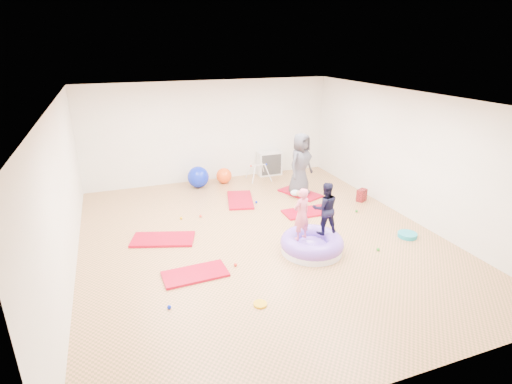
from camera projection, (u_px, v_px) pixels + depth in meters
name	position (u px, v px, depth m)	size (l,w,h in m)	color
room	(261.00, 173.00, 7.67)	(7.01, 8.01, 2.81)	tan
gym_mat_front_left	(195.00, 274.00, 6.86)	(1.10, 0.55, 0.05)	#A2011B
gym_mat_mid_left	(163.00, 239.00, 8.05)	(1.23, 0.62, 0.05)	#A2011B
gym_mat_center_back	(240.00, 200.00, 10.06)	(1.21, 0.60, 0.05)	#A2011B
gym_mat_right	(307.00, 212.00, 9.35)	(1.13, 0.56, 0.05)	#A2011B
gym_mat_rear_right	(300.00, 193.00, 10.52)	(1.12, 0.56, 0.05)	#A2011B
inflatable_cushion	(312.00, 244.00, 7.60)	(1.21, 1.21, 0.38)	white
child_pink	(302.00, 212.00, 7.29)	(0.37, 0.24, 1.01)	#DB6180
child_navy	(325.00, 206.00, 7.51)	(0.50, 0.39, 1.03)	black
adult_caregiver	(301.00, 164.00, 10.14)	(0.78, 0.51, 1.60)	#3D3E47
infant	(297.00, 192.00, 10.21)	(0.34, 0.35, 0.20)	silver
ball_pit_balls	(273.00, 233.00, 8.32)	(4.77, 3.53, 0.06)	red
exercise_ball_blue	(198.00, 177.00, 10.92)	(0.58, 0.58, 0.58)	#0B20C5
exercise_ball_orange	(224.00, 176.00, 11.26)	(0.44, 0.44, 0.44)	#FF4E14
infant_play_gym	(259.00, 170.00, 11.44)	(0.62, 0.59, 0.48)	silver
cube_shelf	(269.00, 163.00, 11.93)	(0.71, 0.35, 0.71)	silver
balance_disc	(407.00, 235.00, 8.20)	(0.39, 0.39, 0.09)	teal
backpack	(362.00, 195.00, 10.01)	(0.27, 0.16, 0.31)	red
yellow_toy	(260.00, 304.00, 6.08)	(0.21, 0.21, 0.03)	#D69E04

